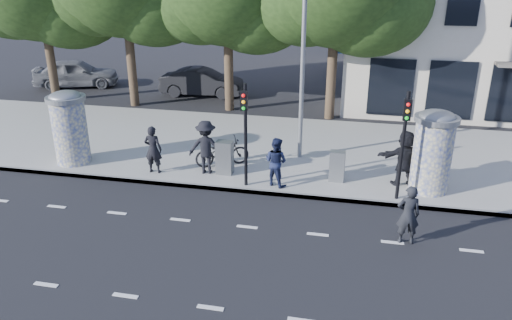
% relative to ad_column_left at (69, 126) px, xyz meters
% --- Properties ---
extents(ground, '(120.00, 120.00, 0.00)m').
position_rel_ad_column_left_xyz_m(ground, '(7.20, -4.50, -1.54)').
color(ground, black).
rests_on(ground, ground).
extents(sidewalk, '(40.00, 8.00, 0.15)m').
position_rel_ad_column_left_xyz_m(sidewalk, '(7.20, 3.00, -1.46)').
color(sidewalk, gray).
rests_on(sidewalk, ground).
extents(curb, '(40.00, 0.10, 0.16)m').
position_rel_ad_column_left_xyz_m(curb, '(7.20, -0.95, -1.46)').
color(curb, slate).
rests_on(curb, ground).
extents(lane_dash_near, '(32.00, 0.12, 0.01)m').
position_rel_ad_column_left_xyz_m(lane_dash_near, '(7.20, -6.70, -1.53)').
color(lane_dash_near, silver).
rests_on(lane_dash_near, ground).
extents(lane_dash_far, '(32.00, 0.12, 0.01)m').
position_rel_ad_column_left_xyz_m(lane_dash_far, '(7.20, -3.10, -1.53)').
color(lane_dash_far, silver).
rests_on(lane_dash_far, ground).
extents(ad_column_left, '(1.36, 1.36, 2.65)m').
position_rel_ad_column_left_xyz_m(ad_column_left, '(0.00, 0.00, 0.00)').
color(ad_column_left, beige).
rests_on(ad_column_left, sidewalk).
extents(ad_column_right, '(1.36, 1.36, 2.65)m').
position_rel_ad_column_left_xyz_m(ad_column_right, '(12.40, 0.20, 0.00)').
color(ad_column_right, beige).
rests_on(ad_column_right, sidewalk).
extents(traffic_pole_near, '(0.22, 0.31, 3.40)m').
position_rel_ad_column_left_xyz_m(traffic_pole_near, '(6.60, -0.71, 0.69)').
color(traffic_pole_near, black).
rests_on(traffic_pole_near, sidewalk).
extents(traffic_pole_far, '(0.22, 0.31, 3.40)m').
position_rel_ad_column_left_xyz_m(traffic_pole_far, '(11.40, -0.71, 0.69)').
color(traffic_pole_far, black).
rests_on(traffic_pole_far, sidewalk).
extents(street_lamp, '(0.25, 0.93, 8.00)m').
position_rel_ad_column_left_xyz_m(street_lamp, '(8.00, 2.13, 3.26)').
color(street_lamp, slate).
rests_on(street_lamp, sidewalk).
extents(ped_a, '(0.98, 0.69, 1.89)m').
position_rel_ad_column_left_xyz_m(ped_a, '(-0.26, 0.14, -0.44)').
color(ped_a, black).
rests_on(ped_a, sidewalk).
extents(ped_b, '(0.62, 0.42, 1.68)m').
position_rel_ad_column_left_xyz_m(ped_b, '(3.25, -0.28, -0.55)').
color(ped_b, black).
rests_on(ped_b, sidewalk).
extents(ped_c, '(0.98, 0.89, 1.63)m').
position_rel_ad_column_left_xyz_m(ped_c, '(7.55, -0.43, -0.57)').
color(ped_c, '#181F3D').
rests_on(ped_c, sidewalk).
extents(ped_d, '(1.30, 0.87, 1.87)m').
position_rel_ad_column_left_xyz_m(ped_d, '(5.04, 0.08, -0.45)').
color(ped_d, black).
rests_on(ped_d, sidewalk).
extents(ped_f, '(1.83, 1.10, 1.85)m').
position_rel_ad_column_left_xyz_m(ped_f, '(11.61, 0.48, -0.46)').
color(ped_f, black).
rests_on(ped_f, sidewalk).
extents(man_road, '(0.65, 0.48, 1.66)m').
position_rel_ad_column_left_xyz_m(man_road, '(11.52, -3.02, -0.71)').
color(man_road, black).
rests_on(man_road, ground).
extents(bicycle, '(1.52, 2.03, 1.02)m').
position_rel_ad_column_left_xyz_m(bicycle, '(5.40, 0.78, -0.88)').
color(bicycle, black).
rests_on(bicycle, sidewalk).
extents(cabinet_left, '(0.56, 0.42, 1.17)m').
position_rel_ad_column_left_xyz_m(cabinet_left, '(5.67, 0.13, -0.80)').
color(cabinet_left, slate).
rests_on(cabinet_left, sidewalk).
extents(cabinet_right, '(0.51, 0.38, 1.04)m').
position_rel_ad_column_left_xyz_m(cabinet_right, '(9.48, 0.31, -0.87)').
color(cabinet_right, slate).
rests_on(cabinet_right, sidewalk).
extents(car_left, '(3.41, 5.11, 1.62)m').
position_rel_ad_column_left_xyz_m(car_left, '(-6.33, 11.01, -0.73)').
color(car_left, slate).
rests_on(car_left, ground).
extents(car_mid, '(1.78, 4.60, 1.49)m').
position_rel_ad_column_left_xyz_m(car_mid, '(1.52, 10.61, -0.79)').
color(car_mid, black).
rests_on(car_mid, ground).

